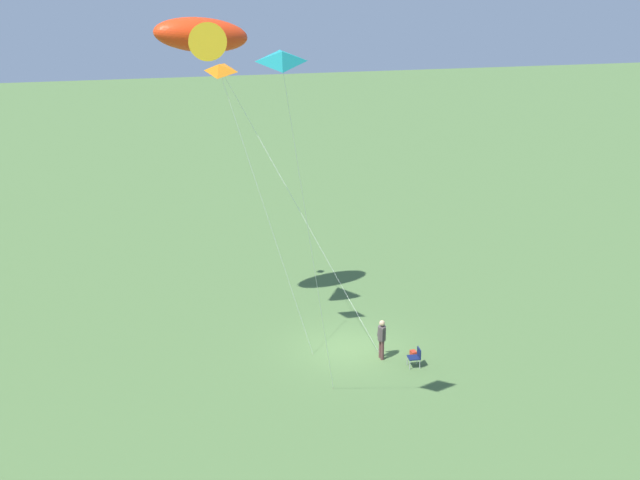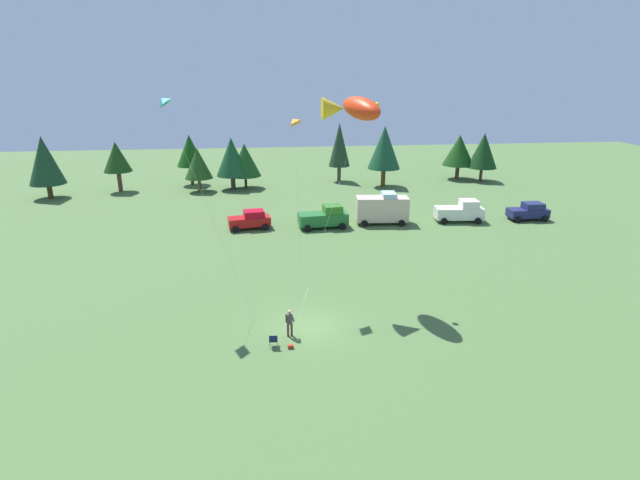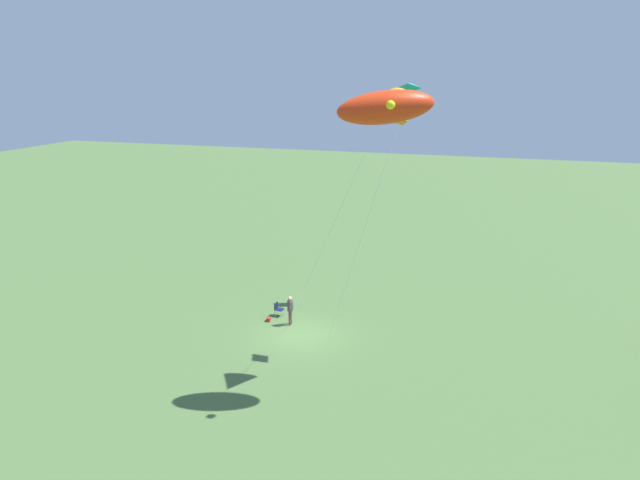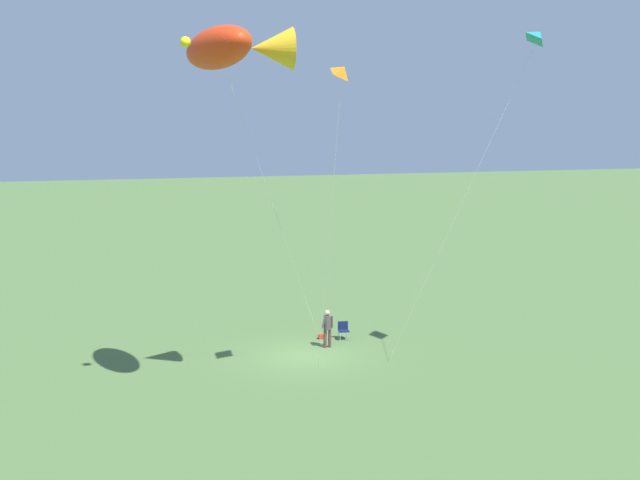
{
  "view_description": "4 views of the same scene",
  "coord_description": "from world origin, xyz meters",
  "px_view_note": "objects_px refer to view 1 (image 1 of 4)",
  "views": [
    {
      "loc": [
        -33.76,
        8.73,
        16.86
      ],
      "look_at": [
        0.59,
        1.12,
        4.82
      ],
      "focal_mm": 50.0,
      "sensor_mm": 36.0,
      "label": 1
    },
    {
      "loc": [
        -2.61,
        -28.01,
        15.21
      ],
      "look_at": [
        0.64,
        -0.55,
        5.9
      ],
      "focal_mm": 28.0,
      "sensor_mm": 36.0,
      "label": 2
    },
    {
      "loc": [
        30.73,
        11.05,
        14.51
      ],
      "look_at": [
        -1.14,
        0.77,
        5.35
      ],
      "focal_mm": 35.0,
      "sensor_mm": 36.0,
      "label": 3
    },
    {
      "loc": [
        7.3,
        36.86,
        11.61
      ],
      "look_at": [
        -0.33,
        1.59,
        5.43
      ],
      "focal_mm": 50.0,
      "sensor_mm": 36.0,
      "label": 4
    }
  ],
  "objects_px": {
    "kite_delta_orange": "(219,70)",
    "kite_delta_teal": "(282,60)",
    "folding_chair": "(416,356)",
    "person_kite_flyer": "(382,336)",
    "kite_large_fish": "(202,36)",
    "backpack_on_grass": "(413,353)"
  },
  "relations": [
    {
      "from": "kite_large_fish",
      "to": "kite_delta_teal",
      "type": "bearing_deg",
      "value": -174.5
    },
    {
      "from": "kite_large_fish",
      "to": "kite_delta_orange",
      "type": "height_order",
      "value": "kite_large_fish"
    },
    {
      "from": "kite_large_fish",
      "to": "person_kite_flyer",
      "type": "bearing_deg",
      "value": -126.97
    },
    {
      "from": "folding_chair",
      "to": "kite_delta_teal",
      "type": "bearing_deg",
      "value": 46.3
    },
    {
      "from": "folding_chair",
      "to": "kite_delta_orange",
      "type": "distance_m",
      "value": 13.96
    },
    {
      "from": "kite_delta_orange",
      "to": "backpack_on_grass",
      "type": "bearing_deg",
      "value": -96.37
    },
    {
      "from": "kite_large_fish",
      "to": "kite_delta_teal",
      "type": "xyz_separation_m",
      "value": [
        -12.08,
        -1.16,
        0.53
      ]
    },
    {
      "from": "backpack_on_grass",
      "to": "kite_delta_teal",
      "type": "height_order",
      "value": "kite_delta_teal"
    },
    {
      "from": "kite_delta_teal",
      "to": "kite_delta_orange",
      "type": "bearing_deg",
      "value": 6.89
    },
    {
      "from": "backpack_on_grass",
      "to": "kite_delta_teal",
      "type": "distance_m",
      "value": 16.61
    },
    {
      "from": "folding_chair",
      "to": "person_kite_flyer",
      "type": "bearing_deg",
      "value": -38.19
    },
    {
      "from": "folding_chair",
      "to": "backpack_on_grass",
      "type": "xyz_separation_m",
      "value": [
        0.98,
        -0.23,
        -0.38
      ]
    },
    {
      "from": "folding_chair",
      "to": "kite_delta_orange",
      "type": "bearing_deg",
      "value": -10.94
    },
    {
      "from": "kite_delta_orange",
      "to": "kite_large_fish",
      "type": "bearing_deg",
      "value": 2.77
    },
    {
      "from": "kite_delta_orange",
      "to": "kite_delta_teal",
      "type": "xyz_separation_m",
      "value": [
        -8.0,
        -0.97,
        1.37
      ]
    },
    {
      "from": "backpack_on_grass",
      "to": "person_kite_flyer",
      "type": "bearing_deg",
      "value": 88.02
    },
    {
      "from": "person_kite_flyer",
      "to": "kite_delta_teal",
      "type": "height_order",
      "value": "kite_delta_teal"
    },
    {
      "from": "kite_large_fish",
      "to": "kite_delta_orange",
      "type": "xyz_separation_m",
      "value": [
        -4.08,
        -0.2,
        -0.84
      ]
    },
    {
      "from": "person_kite_flyer",
      "to": "backpack_on_grass",
      "type": "distance_m",
      "value": 1.68
    },
    {
      "from": "backpack_on_grass",
      "to": "kite_large_fish",
      "type": "distance_m",
      "value": 15.88
    },
    {
      "from": "backpack_on_grass",
      "to": "kite_delta_orange",
      "type": "height_order",
      "value": "kite_delta_orange"
    },
    {
      "from": "kite_delta_orange",
      "to": "kite_delta_teal",
      "type": "height_order",
      "value": "kite_delta_teal"
    }
  ]
}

